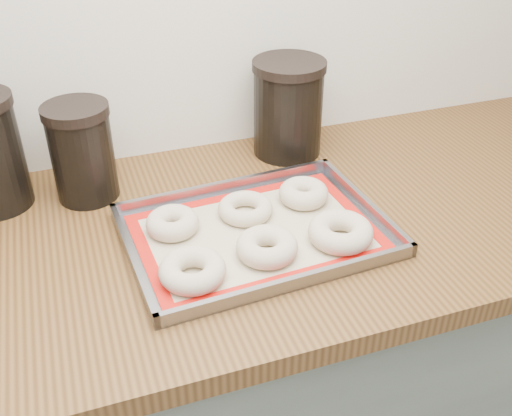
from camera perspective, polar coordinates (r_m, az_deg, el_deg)
name	(u,v)px	position (r m, az deg, el deg)	size (l,w,h in m)	color
cabinet	(192,404)	(1.42, -6.13, -18.05)	(3.00, 0.65, 0.86)	slate
countertop	(177,243)	(1.11, -7.49, -3.35)	(3.06, 0.68, 0.04)	brown
baking_tray	(256,233)	(1.08, 0.00, -2.35)	(0.48, 0.36, 0.03)	gray
baking_mat	(256,233)	(1.08, 0.00, -2.44)	(0.44, 0.31, 0.00)	#C6B793
bagel_front_left	(192,270)	(0.98, -6.08, -5.93)	(0.11, 0.11, 0.04)	beige
bagel_front_mid	(267,247)	(1.02, 1.04, -3.71)	(0.11, 0.11, 0.04)	beige
bagel_front_right	(341,232)	(1.06, 8.05, -2.28)	(0.12, 0.12, 0.04)	beige
bagel_back_left	(173,223)	(1.09, -7.96, -1.42)	(0.10, 0.10, 0.04)	beige
bagel_back_mid	(245,209)	(1.12, -1.02, -0.05)	(0.10, 0.10, 0.03)	beige
bagel_back_right	(304,193)	(1.16, 4.55, 1.41)	(0.10, 0.10, 0.04)	beige
canister_mid	(82,152)	(1.20, -16.23, 5.14)	(0.13, 0.13, 0.19)	black
canister_right	(288,108)	(1.32, 3.07, 9.52)	(0.16, 0.16, 0.21)	black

